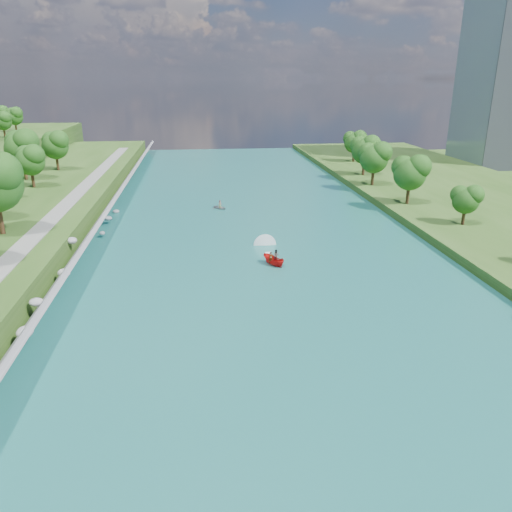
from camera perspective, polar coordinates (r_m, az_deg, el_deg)
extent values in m
plane|color=#2D5119|center=(56.08, 2.99, -6.76)|extent=(260.00, 260.00, 0.00)
cube|color=#19615C|center=(74.32, 0.44, 0.08)|extent=(55.00, 240.00, 0.10)
cube|color=slate|center=(75.21, -19.50, 0.57)|extent=(3.54, 236.00, 4.05)
ellipsoid|color=gray|center=(53.71, -24.90, -7.89)|extent=(1.58, 1.97, 1.04)
ellipsoid|color=gray|center=(58.47, -23.83, -4.83)|extent=(1.47, 1.39, 0.85)
ellipsoid|color=gray|center=(67.91, -21.11, -1.82)|extent=(1.57, 1.28, 1.09)
ellipsoid|color=gray|center=(76.30, -20.31, 1.66)|extent=(1.43, 1.58, 0.96)
ellipsoid|color=gray|center=(86.29, -17.16, 2.52)|extent=(0.91, 1.17, 0.60)
ellipsoid|color=gray|center=(94.00, -16.58, 4.16)|extent=(1.51, 1.27, 0.86)
ellipsoid|color=gray|center=(102.13, -15.72, 4.92)|extent=(1.27, 1.65, 0.71)
ellipsoid|color=gray|center=(111.51, -15.33, 7.06)|extent=(1.02, 1.25, 0.62)
cube|color=gray|center=(76.49, -24.50, 1.60)|extent=(3.00, 200.00, 0.10)
cube|color=gray|center=(170.97, 27.21, 19.30)|extent=(22.00, 22.00, 60.00)
ellipsoid|color=#204813|center=(105.48, -27.25, 7.99)|extent=(4.86, 4.86, 8.10)
ellipsoid|color=#204813|center=(114.28, -24.38, 9.73)|extent=(6.20, 6.20, 10.34)
ellipsoid|color=#204813|center=(123.83, -25.17, 10.90)|extent=(7.83, 7.83, 13.06)
ellipsoid|color=#204813|center=(134.18, -21.96, 11.47)|extent=(6.75, 6.75, 11.25)
ellipsoid|color=#204813|center=(91.10, 22.84, 5.78)|extent=(4.80, 4.80, 8.00)
ellipsoid|color=#204813|center=(102.90, 17.17, 8.82)|extent=(6.80, 6.80, 11.33)
ellipsoid|color=#204813|center=(119.67, 13.33, 10.65)|extent=(7.01, 7.01, 11.68)
ellipsoid|color=#204813|center=(132.35, 12.30, 11.56)|extent=(7.06, 7.06, 11.77)
ellipsoid|color=#204813|center=(153.91, 11.18, 12.50)|extent=(6.42, 6.42, 10.70)
ellipsoid|color=#204813|center=(162.55, -26.97, 13.48)|extent=(5.20, 5.20, 8.67)
ellipsoid|color=#204813|center=(178.66, -25.88, 14.06)|extent=(5.40, 5.40, 9.00)
ellipsoid|color=#204813|center=(187.88, -27.11, 14.08)|extent=(5.45, 5.45, 9.08)
imported|color=red|center=(70.11, 1.99, -0.45)|extent=(3.39, 4.02, 1.50)
imported|color=#66605B|center=(69.53, 1.72, -0.22)|extent=(0.69, 0.51, 1.72)
imported|color=#66605B|center=(70.50, 2.34, 0.05)|extent=(0.91, 0.74, 1.72)
cube|color=white|center=(73.15, 1.64, -0.18)|extent=(0.90, 5.00, 0.06)
imported|color=gray|center=(101.44, -4.14, 5.59)|extent=(3.78, 3.84, 0.65)
imported|color=#66605B|center=(101.28, -4.15, 5.95)|extent=(0.79, 0.61, 1.45)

